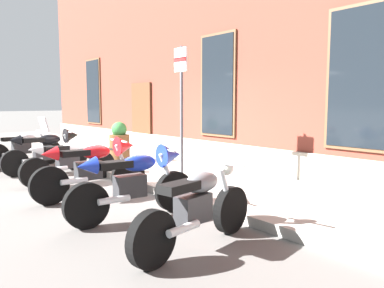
% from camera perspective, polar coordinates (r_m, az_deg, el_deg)
% --- Properties ---
extents(ground_plane, '(140.00, 140.00, 0.00)m').
position_cam_1_polar(ground_plane, '(7.98, -10.26, -5.96)').
color(ground_plane, '#565451').
extents(sidewalk, '(27.40, 2.66, 0.14)m').
position_cam_1_polar(sidewalk, '(8.67, -2.52, -4.40)').
color(sidewalk, gray).
rests_on(sidewalk, ground_plane).
extents(brick_pub_facade, '(21.40, 7.79, 7.63)m').
position_cam_1_polar(brick_pub_facade, '(12.50, 17.59, 15.83)').
color(brick_pub_facade, maroon).
rests_on(brick_pub_facade, ground_plane).
extents(motorcycle_silver_touring, '(0.70, 2.06, 1.29)m').
position_cam_1_polar(motorcycle_silver_touring, '(10.71, -24.69, -0.39)').
color(motorcycle_silver_touring, black).
rests_on(motorcycle_silver_touring, ground_plane).
extents(motorcycle_black_sport, '(0.62, 2.02, 1.05)m').
position_cam_1_polar(motorcycle_black_sport, '(9.61, -20.83, -0.73)').
color(motorcycle_black_sport, black).
rests_on(motorcycle_black_sport, ground_plane).
extents(motorcycle_white_sport, '(0.62, 2.07, 0.99)m').
position_cam_1_polar(motorcycle_white_sport, '(8.30, -17.48, -1.87)').
color(motorcycle_white_sport, black).
rests_on(motorcycle_white_sport, ground_plane).
extents(motorcycle_red_sport, '(0.62, 2.10, 1.07)m').
position_cam_1_polar(motorcycle_red_sport, '(6.87, -14.42, -3.17)').
color(motorcycle_red_sport, black).
rests_on(motorcycle_red_sport, ground_plane).
extents(motorcycle_blue_sport, '(0.62, 2.03, 1.06)m').
position_cam_1_polar(motorcycle_blue_sport, '(5.53, -8.18, -5.31)').
color(motorcycle_blue_sport, black).
rests_on(motorcycle_blue_sport, ground_plane).
extents(motorcycle_grey_naked, '(0.67, 1.99, 0.95)m').
position_cam_1_polar(motorcycle_grey_naked, '(4.39, 0.81, -9.67)').
color(motorcycle_grey_naked, black).
rests_on(motorcycle_grey_naked, ground_plane).
extents(parking_sign, '(0.36, 0.07, 2.59)m').
position_cam_1_polar(parking_sign, '(7.16, -1.64, 7.28)').
color(parking_sign, '#4C4C51').
rests_on(parking_sign, sidewalk).
extents(barrel_planter, '(0.56, 0.56, 1.04)m').
position_cam_1_polar(barrel_planter, '(10.04, -10.93, 0.05)').
color(barrel_planter, brown).
rests_on(barrel_planter, sidewalk).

